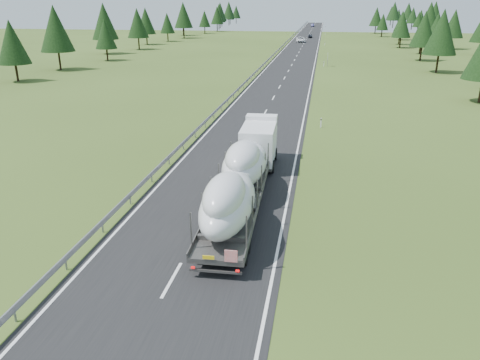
% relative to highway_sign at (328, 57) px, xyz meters
% --- Properties ---
extents(ground, '(400.00, 400.00, 0.00)m').
position_rel_highway_sign_xyz_m(ground, '(-7.20, -80.00, -1.81)').
color(ground, '#354A18').
rests_on(ground, ground).
extents(road_surface, '(10.00, 400.00, 0.02)m').
position_rel_highway_sign_xyz_m(road_surface, '(-7.20, 20.00, -1.80)').
color(road_surface, black).
rests_on(road_surface, ground).
extents(guardrail, '(0.10, 400.00, 0.76)m').
position_rel_highway_sign_xyz_m(guardrail, '(-12.50, 19.94, -1.21)').
color(guardrail, slate).
rests_on(guardrail, ground).
extents(marker_posts, '(0.13, 350.08, 1.00)m').
position_rel_highway_sign_xyz_m(marker_posts, '(-0.70, 75.00, -1.27)').
color(marker_posts, silver).
rests_on(marker_posts, ground).
extents(highway_sign, '(0.08, 0.90, 2.60)m').
position_rel_highway_sign_xyz_m(highway_sign, '(0.00, 0.00, 0.00)').
color(highway_sign, slate).
rests_on(highway_sign, ground).
extents(tree_line_right, '(28.08, 315.00, 12.58)m').
position_rel_highway_sign_xyz_m(tree_line_right, '(32.35, 35.26, 4.98)').
color(tree_line_right, black).
rests_on(tree_line_right, ground).
extents(tree_line_left, '(14.87, 315.50, 12.65)m').
position_rel_highway_sign_xyz_m(tree_line_left, '(-51.60, 40.29, 5.41)').
color(tree_line_left, black).
rests_on(tree_line_left, ground).
extents(boat_truck, '(3.15, 19.33, 4.09)m').
position_rel_highway_sign_xyz_m(boat_truck, '(-5.41, -70.75, 0.40)').
color(boat_truck, silver).
rests_on(boat_truck, ground).
extents(distant_van, '(3.19, 6.24, 1.69)m').
position_rel_highway_sign_xyz_m(distant_van, '(-8.52, 60.47, -0.97)').
color(distant_van, silver).
rests_on(distant_van, ground).
extents(distant_car_dark, '(1.67, 4.00, 1.35)m').
position_rel_highway_sign_xyz_m(distant_car_dark, '(-6.11, 81.21, -1.13)').
color(distant_car_dark, black).
rests_on(distant_car_dark, ground).
extents(distant_car_blue, '(1.86, 4.65, 1.50)m').
position_rel_highway_sign_xyz_m(distant_car_blue, '(-7.63, 165.66, -1.06)').
color(distant_car_blue, '#191C48').
rests_on(distant_car_blue, ground).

